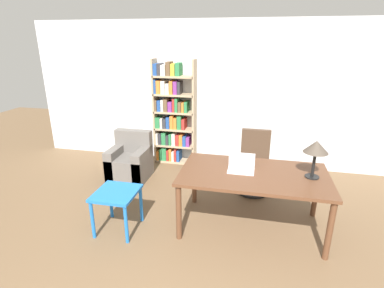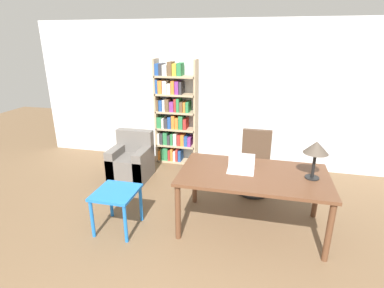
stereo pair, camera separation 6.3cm
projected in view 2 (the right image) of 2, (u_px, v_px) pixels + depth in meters
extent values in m
cube|color=silver|center=(235.00, 96.00, 5.58)|extent=(8.00, 0.06, 2.70)
cube|color=brown|center=(253.00, 175.00, 3.73)|extent=(1.83, 1.03, 0.04)
cylinder|color=brown|center=(178.00, 212.00, 3.63)|extent=(0.07, 0.07, 0.74)
cylinder|color=brown|center=(329.00, 232.00, 3.25)|extent=(0.07, 0.07, 0.74)
cylinder|color=brown|center=(195.00, 180.00, 4.47)|extent=(0.07, 0.07, 0.74)
cylinder|color=brown|center=(317.00, 193.00, 4.09)|extent=(0.07, 0.07, 0.74)
cube|color=silver|center=(240.00, 171.00, 3.76)|extent=(0.33, 0.21, 0.02)
cube|color=silver|center=(242.00, 160.00, 3.81)|extent=(0.33, 0.05, 0.21)
cube|color=navy|center=(242.00, 160.00, 3.81)|extent=(0.30, 0.04, 0.18)
cylinder|color=black|center=(312.00, 178.00, 3.60)|extent=(0.17, 0.17, 0.01)
cylinder|color=black|center=(314.00, 165.00, 3.54)|extent=(0.04, 0.04, 0.31)
cone|color=#4C4238|center=(316.00, 147.00, 3.47)|extent=(0.29, 0.29, 0.14)
cylinder|color=black|center=(253.00, 191.00, 4.86)|extent=(0.49, 0.49, 0.04)
cylinder|color=#262626|center=(254.00, 181.00, 4.80)|extent=(0.06, 0.06, 0.33)
cube|color=#4C3828|center=(255.00, 169.00, 4.73)|extent=(0.48, 0.48, 0.10)
cube|color=#4C3828|center=(256.00, 146.00, 4.80)|extent=(0.46, 0.08, 0.53)
cube|color=blue|center=(116.00, 192.00, 3.78)|extent=(0.52, 0.55, 0.04)
cylinder|color=blue|center=(92.00, 219.00, 3.70)|extent=(0.04, 0.04, 0.51)
cylinder|color=blue|center=(125.00, 224.00, 3.60)|extent=(0.04, 0.04, 0.51)
cylinder|color=blue|center=(111.00, 200.00, 4.13)|extent=(0.04, 0.04, 0.51)
cylinder|color=blue|center=(141.00, 204.00, 4.04)|extent=(0.04, 0.04, 0.51)
cube|color=#66605B|center=(131.00, 167.00, 5.31)|extent=(0.66, 0.64, 0.42)
cube|color=#66605B|center=(135.00, 141.00, 5.39)|extent=(0.66, 0.16, 0.40)
cube|color=#66605B|center=(118.00, 162.00, 5.34)|extent=(0.16, 0.64, 0.56)
cube|color=#66605B|center=(144.00, 164.00, 5.23)|extent=(0.16, 0.64, 0.56)
cube|color=tan|center=(157.00, 112.00, 5.84)|extent=(0.04, 0.28, 2.02)
cube|color=tan|center=(196.00, 114.00, 5.67)|extent=(0.04, 0.28, 2.02)
cube|color=tan|center=(177.00, 160.00, 6.09)|extent=(0.77, 0.28, 0.04)
cube|color=orange|center=(161.00, 154.00, 6.12)|extent=(0.05, 0.24, 0.19)
cube|color=#2D7F47|center=(164.00, 153.00, 6.11)|extent=(0.05, 0.24, 0.24)
cube|color=#2D7F47|center=(167.00, 153.00, 6.08)|extent=(0.09, 0.24, 0.26)
cube|color=#B72D28|center=(170.00, 154.00, 6.08)|extent=(0.04, 0.24, 0.21)
cube|color=orange|center=(173.00, 153.00, 6.06)|extent=(0.05, 0.24, 0.25)
cube|color=silver|center=(176.00, 155.00, 6.05)|extent=(0.05, 0.24, 0.20)
cube|color=#B72D28|center=(178.00, 154.00, 6.03)|extent=(0.04, 0.24, 0.25)
cube|color=#234C99|center=(181.00, 155.00, 6.03)|extent=(0.06, 0.24, 0.22)
cube|color=tan|center=(177.00, 145.00, 5.98)|extent=(0.77, 0.28, 0.04)
cube|color=silver|center=(160.00, 138.00, 6.01)|extent=(0.04, 0.24, 0.22)
cube|color=#333338|center=(163.00, 138.00, 6.00)|extent=(0.05, 0.24, 0.22)
cube|color=#2D7F47|center=(167.00, 138.00, 5.98)|extent=(0.08, 0.24, 0.24)
cube|color=#333338|center=(170.00, 139.00, 5.97)|extent=(0.05, 0.24, 0.19)
cube|color=#2D7F47|center=(173.00, 138.00, 5.95)|extent=(0.05, 0.24, 0.22)
cube|color=silver|center=(176.00, 138.00, 5.93)|extent=(0.07, 0.24, 0.23)
cube|color=#B72D28|center=(180.00, 139.00, 5.92)|extent=(0.06, 0.24, 0.21)
cube|color=orange|center=(183.00, 139.00, 5.90)|extent=(0.07, 0.24, 0.22)
cube|color=#234C99|center=(187.00, 140.00, 5.89)|extent=(0.06, 0.24, 0.19)
cube|color=#7F338C|center=(190.00, 141.00, 5.88)|extent=(0.07, 0.24, 0.18)
cube|color=tan|center=(177.00, 129.00, 5.86)|extent=(0.77, 0.28, 0.04)
cube|color=#2D7F47|center=(161.00, 122.00, 5.89)|extent=(0.09, 0.24, 0.21)
cube|color=silver|center=(164.00, 122.00, 5.88)|extent=(0.04, 0.24, 0.20)
cube|color=#333338|center=(167.00, 123.00, 5.87)|extent=(0.07, 0.24, 0.18)
cube|color=#234C99|center=(171.00, 122.00, 5.85)|extent=(0.07, 0.24, 0.22)
cube|color=orange|center=(174.00, 121.00, 5.82)|extent=(0.06, 0.24, 0.26)
cube|color=orange|center=(178.00, 123.00, 5.81)|extent=(0.06, 0.24, 0.22)
cube|color=#2D7F47|center=(182.00, 122.00, 5.79)|extent=(0.08, 0.24, 0.26)
cube|color=#B72D28|center=(186.00, 124.00, 5.78)|extent=(0.06, 0.24, 0.20)
cube|color=tan|center=(176.00, 112.00, 5.75)|extent=(0.77, 0.28, 0.04)
cube|color=brown|center=(159.00, 105.00, 5.79)|extent=(0.04, 0.24, 0.21)
cube|color=#234C99|center=(162.00, 105.00, 5.77)|extent=(0.07, 0.24, 0.21)
cube|color=silver|center=(165.00, 105.00, 5.76)|extent=(0.05, 0.24, 0.22)
cube|color=brown|center=(169.00, 105.00, 5.74)|extent=(0.07, 0.24, 0.23)
cube|color=#7F338C|center=(173.00, 106.00, 5.73)|extent=(0.08, 0.24, 0.19)
cube|color=#B72D28|center=(176.00, 105.00, 5.70)|extent=(0.04, 0.24, 0.25)
cube|color=#2D7F47|center=(179.00, 105.00, 5.69)|extent=(0.05, 0.24, 0.26)
cube|color=brown|center=(182.00, 106.00, 5.69)|extent=(0.06, 0.24, 0.19)
cube|color=orange|center=(185.00, 107.00, 5.67)|extent=(0.04, 0.24, 0.19)
cube|color=#2D7F47|center=(188.00, 107.00, 5.66)|extent=(0.06, 0.24, 0.20)
cube|color=tan|center=(176.00, 95.00, 5.64)|extent=(0.77, 0.28, 0.04)
cube|color=#234C99|center=(158.00, 86.00, 5.67)|extent=(0.04, 0.24, 0.26)
cube|color=orange|center=(162.00, 87.00, 5.66)|extent=(0.08, 0.24, 0.24)
cube|color=silver|center=(166.00, 87.00, 5.64)|extent=(0.08, 0.24, 0.24)
cube|color=silver|center=(170.00, 88.00, 5.63)|extent=(0.07, 0.24, 0.19)
cube|color=orange|center=(174.00, 87.00, 5.60)|extent=(0.06, 0.24, 0.24)
cube|color=#7F338C|center=(178.00, 87.00, 5.58)|extent=(0.07, 0.24, 0.24)
cube|color=#333338|center=(182.00, 88.00, 5.57)|extent=(0.05, 0.24, 0.23)
cube|color=tan|center=(176.00, 76.00, 5.53)|extent=(0.77, 0.28, 0.04)
cube|color=#234C99|center=(158.00, 69.00, 5.56)|extent=(0.07, 0.24, 0.21)
cube|color=#333338|center=(162.00, 69.00, 5.54)|extent=(0.06, 0.24, 0.21)
cube|color=silver|center=(166.00, 70.00, 5.53)|extent=(0.09, 0.24, 0.19)
cube|color=brown|center=(171.00, 69.00, 5.50)|extent=(0.08, 0.24, 0.25)
cube|color=gold|center=(176.00, 70.00, 5.49)|extent=(0.08, 0.24, 0.21)
cube|color=#2D7F47|center=(180.00, 69.00, 5.46)|extent=(0.08, 0.24, 0.23)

